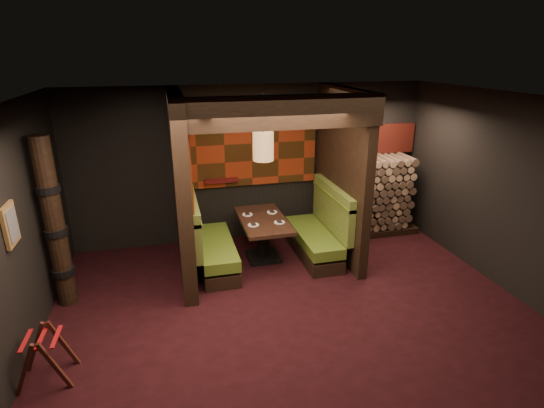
{
  "coord_description": "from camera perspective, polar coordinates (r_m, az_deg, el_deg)",
  "views": [
    {
      "loc": [
        -1.51,
        -4.68,
        3.39
      ],
      "look_at": [
        0.0,
        1.3,
        1.15
      ],
      "focal_mm": 28.0,
      "sensor_mm": 36.0,
      "label": 1
    }
  ],
  "objects": [
    {
      "name": "wall_right",
      "position": [
        6.97,
        29.96,
        0.83
      ],
      "size": [
        0.02,
        5.5,
        2.85
      ],
      "primitive_type": "cube",
      "color": "black",
      "rests_on": "ground"
    },
    {
      "name": "bay_front_post",
      "position": [
        7.51,
        9.12,
        4.53
      ],
      "size": [
        0.08,
        0.08,
        2.85
      ],
      "primitive_type": "cube",
      "color": "black",
      "rests_on": "floor"
    },
    {
      "name": "floor",
      "position": [
        5.98,
        3.16,
        -14.73
      ],
      "size": [
        6.5,
        5.5,
        0.02
      ],
      "primitive_type": "cube",
      "color": "black",
      "rests_on": "ground"
    },
    {
      "name": "totem_column",
      "position": [
        6.37,
        -27.17,
        -2.58
      ],
      "size": [
        0.31,
        0.31,
        2.4
      ],
      "color": "black",
      "rests_on": "floor"
    },
    {
      "name": "tapa_back_panel",
      "position": [
        7.7,
        -2.78,
        8.17
      ],
      "size": [
        2.4,
        0.06,
        1.55
      ],
      "primitive_type": "cube",
      "color": "#962D12",
      "rests_on": "wall_back"
    },
    {
      "name": "booth_bench_left",
      "position": [
        7.02,
        -8.37,
        -5.47
      ],
      "size": [
        0.68,
        1.6,
        1.14
      ],
      "color": "black",
      "rests_on": "floor"
    },
    {
      "name": "booth_bench_right",
      "position": [
        7.41,
        6.34,
        -3.95
      ],
      "size": [
        0.68,
        1.6,
        1.14
      ],
      "color": "black",
      "rests_on": "floor"
    },
    {
      "name": "mosaic_header",
      "position": [
        8.44,
        13.0,
        8.45
      ],
      "size": [
        1.83,
        0.1,
        0.56
      ],
      "primitive_type": "cube",
      "color": "maroon",
      "rests_on": "wall_back"
    },
    {
      "name": "ceiling",
      "position": [
        4.95,
        3.8,
        13.76
      ],
      "size": [
        6.5,
        5.5,
        0.02
      ],
      "primitive_type": "cube",
      "color": "black",
      "rests_on": "ground"
    },
    {
      "name": "wall_left",
      "position": [
        5.37,
        -32.09,
        -4.75
      ],
      "size": [
        0.02,
        5.5,
        2.85
      ],
      "primitive_type": "cube",
      "color": "black",
      "rests_on": "ground"
    },
    {
      "name": "dining_table",
      "position": [
        7.2,
        -1.2,
        -3.72
      ],
      "size": [
        0.77,
        1.4,
        0.73
      ],
      "color": "black",
      "rests_on": "floor"
    },
    {
      "name": "lacquer_shelf",
      "position": [
        7.71,
        -6.81,
        3.16
      ],
      "size": [
        0.6,
        0.12,
        0.07
      ],
      "primitive_type": "cube",
      "color": "#531012",
      "rests_on": "wall_back"
    },
    {
      "name": "framed_picture",
      "position": [
        5.37,
        -31.73,
        -2.4
      ],
      "size": [
        0.05,
        0.36,
        0.46
      ],
      "color": "olive",
      "rests_on": "wall_left"
    },
    {
      "name": "partition_left",
      "position": [
        6.63,
        -12.15,
        2.26
      ],
      "size": [
        0.2,
        2.2,
        2.85
      ],
      "primitive_type": "cube",
      "color": "black",
      "rests_on": "floor"
    },
    {
      "name": "tapa_side_panel",
      "position": [
        6.69,
        -11.46,
        6.25
      ],
      "size": [
        0.04,
        1.85,
        1.45
      ],
      "primitive_type": "cube",
      "color": "#962D12",
      "rests_on": "partition_left"
    },
    {
      "name": "firewood_stack",
      "position": [
        8.41,
        13.46,
        1.11
      ],
      "size": [
        1.73,
        0.7,
        1.5
      ],
      "color": "black",
      "rests_on": "floor"
    },
    {
      "name": "place_settings",
      "position": [
        7.11,
        -1.21,
        -1.9
      ],
      "size": [
        0.62,
        0.66,
        0.03
      ],
      "color": "white",
      "rests_on": "dining_table"
    },
    {
      "name": "pendant_lamp",
      "position": [
        6.7,
        -1.19,
        7.77
      ],
      "size": [
        0.33,
        0.33,
        1.1
      ],
      "color": "olive",
      "rests_on": "ceiling"
    },
    {
      "name": "wall_back",
      "position": [
        7.84,
        -2.63,
        5.43
      ],
      "size": [
        6.5,
        0.02,
        2.85
      ],
      "primitive_type": "cube",
      "color": "black",
      "rests_on": "ground"
    },
    {
      "name": "wall_front",
      "position": [
        3.14,
        19.77,
        -20.25
      ],
      "size": [
        6.5,
        0.02,
        2.85
      ],
      "primitive_type": "cube",
      "color": "black",
      "rests_on": "ground"
    },
    {
      "name": "partition_right",
      "position": [
        7.24,
        9.26,
        3.96
      ],
      "size": [
        0.15,
        2.1,
        2.85
      ],
      "primitive_type": "cube",
      "color": "black",
      "rests_on": "floor"
    },
    {
      "name": "luggage_rack",
      "position": [
        5.41,
        -28.26,
        -17.38
      ],
      "size": [
        0.6,
        0.43,
        0.64
      ],
      "color": "#3F1912",
      "rests_on": "floor"
    },
    {
      "name": "header_beam",
      "position": [
        5.63,
        1.28,
        12.2
      ],
      "size": [
        2.85,
        0.18,
        0.44
      ],
      "primitive_type": "cube",
      "color": "black",
      "rests_on": "partition_left"
    }
  ]
}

